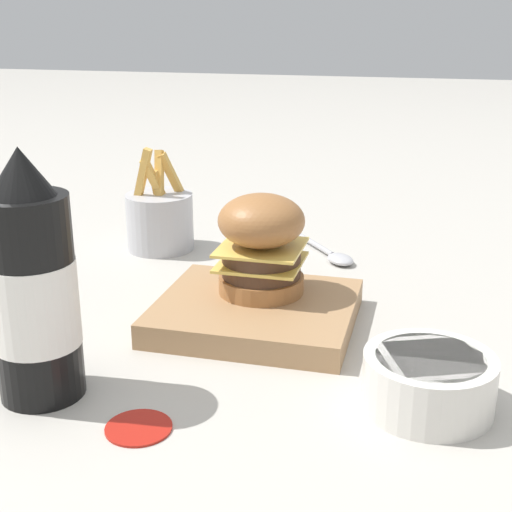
% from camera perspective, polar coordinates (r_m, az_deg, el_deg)
% --- Properties ---
extents(ground_plane, '(6.00, 6.00, 0.00)m').
position_cam_1_polar(ground_plane, '(0.75, -2.08, -5.77)').
color(ground_plane, '#B7B2A8').
extents(serving_board, '(0.21, 0.18, 0.03)m').
position_cam_1_polar(serving_board, '(0.76, -0.00, -4.51)').
color(serving_board, '#A37A51').
rests_on(serving_board, ground_plane).
extents(burger, '(0.09, 0.09, 0.11)m').
position_cam_1_polar(burger, '(0.76, 0.43, 1.01)').
color(burger, '#9E6638').
rests_on(burger, serving_board).
extents(ketchup_bottle, '(0.07, 0.07, 0.22)m').
position_cam_1_polar(ketchup_bottle, '(0.62, -17.41, -2.64)').
color(ketchup_bottle, black).
rests_on(ketchup_bottle, ground_plane).
extents(fries_basket, '(0.09, 0.09, 0.14)m').
position_cam_1_polar(fries_basket, '(1.00, -7.70, 2.92)').
color(fries_basket, '#B7B7BC').
rests_on(fries_basket, ground_plane).
extents(side_bowl, '(0.11, 0.11, 0.05)m').
position_cam_1_polar(side_bowl, '(0.62, 13.64, -9.64)').
color(side_bowl, silver).
rests_on(side_bowl, ground_plane).
extents(spoon, '(0.13, 0.16, 0.01)m').
position_cam_1_polar(spoon, '(0.97, 5.93, 0.23)').
color(spoon, '#B2B2B7').
rests_on(spoon, ground_plane).
extents(ketchup_puddle, '(0.05, 0.05, 0.00)m').
position_cam_1_polar(ketchup_puddle, '(0.59, -9.38, -13.32)').
color(ketchup_puddle, '#B21E14').
rests_on(ketchup_puddle, ground_plane).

